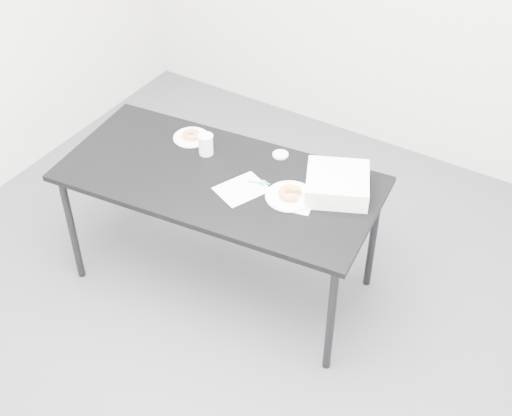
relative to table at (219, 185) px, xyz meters
The scene contains 13 objects.
floor 0.76m from the table, 43.05° to the right, with size 4.00×4.00×0.00m, color #46464B.
table is the anchor object (origin of this frame).
scorecard 0.17m from the table, ahead, with size 0.20×0.25×0.00m, color white.
logo_patch 0.25m from the table, 17.28° to the left, with size 0.04×0.04×0.00m, color green.
pen 0.23m from the table, 15.70° to the left, with size 0.01×0.01×0.12m, color #0E9A98.
napkin 0.45m from the table, ahead, with size 0.18×0.18×0.00m, color white.
plate_near 0.41m from the table, ahead, with size 0.25×0.25×0.01m, color white.
donut_near 0.41m from the table, ahead, with size 0.12×0.12×0.04m, color #BD753C.
plate_far 0.40m from the table, 147.21° to the left, with size 0.20×0.20×0.01m, color white.
donut_far 0.40m from the table, 147.21° to the left, with size 0.10×0.10×0.03m, color #BD753C.
coffee_cup 0.25m from the table, 142.27° to the left, with size 0.08×0.08×0.12m, color white.
cup_lid 0.38m from the table, 61.40° to the left, with size 0.09×0.09×0.01m, color white.
bakery_box 0.63m from the table, 19.80° to the left, with size 0.31×0.31×0.10m, color white.
Camera 1 is at (1.52, -2.24, 3.07)m, focal length 50.00 mm.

